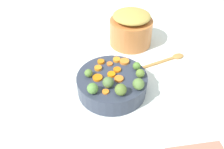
{
  "coord_description": "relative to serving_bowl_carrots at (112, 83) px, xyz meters",
  "views": [
    {
      "loc": [
        -0.19,
        0.59,
        0.66
      ],
      "look_at": [
        0.04,
        -0.01,
        0.1
      ],
      "focal_mm": 35.15,
      "sensor_mm": 36.0,
      "label": 1
    }
  ],
  "objects": [
    {
      "name": "carrot_slice_8",
      "position": [
        0.07,
        -0.02,
        0.04
      ],
      "size": [
        0.04,
        0.04,
        0.01
      ],
      "primitive_type": "cylinder",
      "rotation": [
        0.0,
        0.0,
        5.65
      ],
      "color": "orange",
      "rests_on": "serving_bowl_carrots"
    },
    {
      "name": "carrot_slice_0",
      "position": [
        -0.01,
        0.09,
        0.04
      ],
      "size": [
        0.03,
        0.03,
        0.01
      ],
      "primitive_type": "cylinder",
      "rotation": [
        0.0,
        0.0,
        0.11
      ],
      "color": "orange",
      "rests_on": "serving_bowl_carrots"
    },
    {
      "name": "carrot_slice_9",
      "position": [
        0.04,
        -0.07,
        0.04
      ],
      "size": [
        0.03,
        0.03,
        0.01
      ],
      "primitive_type": "cylinder",
      "rotation": [
        0.0,
        0.0,
        4.58
      ],
      "color": "orange",
      "rests_on": "serving_bowl_carrots"
    },
    {
      "name": "carrot_slice_5",
      "position": [
        0.05,
        0.03,
        0.04
      ],
      "size": [
        0.05,
        0.05,
        0.01
      ],
      "primitive_type": "cylinder",
      "rotation": [
        0.0,
        0.0,
        2.35
      ],
      "color": "orange",
      "rests_on": "serving_bowl_carrots"
    },
    {
      "name": "stuffing_mound",
      "position": [
        0.04,
        -0.36,
        0.12
      ],
      "size": [
        0.19,
        0.19,
        0.05
      ],
      "primitive_type": "ellipsoid",
      "color": "tan",
      "rests_on": "metal_pot"
    },
    {
      "name": "brussels_sprout_0",
      "position": [
        0.08,
        0.03,
        0.05
      ],
      "size": [
        0.03,
        0.03,
        0.03
      ],
      "primitive_type": "sphere",
      "color": "#5A7F36",
      "rests_on": "serving_bowl_carrots"
    },
    {
      "name": "tabletop",
      "position": [
        -0.04,
        0.01,
        -0.05
      ],
      "size": [
        2.4,
        2.4,
        0.02
      ],
      "primitive_type": "cube",
      "color": "white",
      "rests_on": "ground"
    },
    {
      "name": "carrot_slice_1",
      "position": [
        -0.02,
        -0.1,
        0.04
      ],
      "size": [
        0.05,
        0.05,
        0.01
      ],
      "primitive_type": "cylinder",
      "rotation": [
        0.0,
        0.0,
        6.03
      ],
      "color": "orange",
      "rests_on": "serving_bowl_carrots"
    },
    {
      "name": "carrot_slice_4",
      "position": [
        -0.01,
        -0.04,
        0.04
      ],
      "size": [
        0.03,
        0.03,
        0.01
      ],
      "primitive_type": "cylinder",
      "rotation": [
        0.0,
        0.0,
        6.21
      ],
      "color": "orange",
      "rests_on": "serving_bowl_carrots"
    },
    {
      "name": "metal_pot",
      "position": [
        0.04,
        -0.36,
        0.03
      ],
      "size": [
        0.22,
        0.22,
        0.13
      ],
      "primitive_type": "cylinder",
      "color": "#C5743B",
      "rests_on": "tabletop"
    },
    {
      "name": "wooden_spoon",
      "position": [
        -0.18,
        -0.29,
        -0.03
      ],
      "size": [
        0.2,
        0.21,
        0.01
      ],
      "color": "#B88142",
      "rests_on": "tabletop"
    },
    {
      "name": "brussels_sprout_6",
      "position": [
        -0.11,
        0.03,
        0.06
      ],
      "size": [
        0.04,
        0.04,
        0.04
      ],
      "primitive_type": "sphere",
      "color": "#587A3A",
      "rests_on": "serving_bowl_carrots"
    },
    {
      "name": "serving_bowl_carrots",
      "position": [
        0.0,
        0.0,
        0.0
      ],
      "size": [
        0.28,
        0.28,
        0.07
      ],
      "primitive_type": "cylinder",
      "color": "#313849",
      "rests_on": "tabletop"
    },
    {
      "name": "carrot_slice_3",
      "position": [
        0.07,
        -0.06,
        0.04
      ],
      "size": [
        0.04,
        0.04,
        0.01
      ],
      "primitive_type": "cylinder",
      "rotation": [
        0.0,
        0.0,
        2.67
      ],
      "color": "orange",
      "rests_on": "serving_bowl_carrots"
    },
    {
      "name": "carrot_slice_6",
      "position": [
        -0.03,
        0.01,
        0.04
      ],
      "size": [
        0.04,
        0.04,
        0.01
      ],
      "primitive_type": "cylinder",
      "rotation": [
        0.0,
        0.0,
        0.03
      ],
      "color": "orange",
      "rests_on": "serving_bowl_carrots"
    },
    {
      "name": "brussels_sprout_2",
      "position": [
        0.03,
        0.11,
        0.06
      ],
      "size": [
        0.04,
        0.04,
        0.04
      ],
      "primitive_type": "sphere",
      "color": "#55863B",
      "rests_on": "serving_bowl_carrots"
    },
    {
      "name": "brussels_sprout_3",
      "position": [
        -0.1,
        -0.04,
        0.05
      ],
      "size": [
        0.03,
        0.03,
        0.03
      ],
      "primitive_type": "sphere",
      "color": "olive",
      "rests_on": "serving_bowl_carrots"
    },
    {
      "name": "carrot_slice_7",
      "position": [
        0.0,
        -0.01,
        0.04
      ],
      "size": [
        0.03,
        0.03,
        0.01
      ],
      "primitive_type": "cylinder",
      "rotation": [
        0.0,
        0.0,
        6.19
      ],
      "color": "orange",
      "rests_on": "serving_bowl_carrots"
    },
    {
      "name": "carrot_slice_2",
      "position": [
        0.02,
        -0.1,
        0.04
      ],
      "size": [
        0.04,
        0.04,
        0.01
      ],
      "primitive_type": "cylinder",
      "rotation": [
        0.0,
        0.0,
        3.47
      ],
      "color": "orange",
      "rests_on": "serving_bowl_carrots"
    },
    {
      "name": "brussels_sprout_4",
      "position": [
        -0.08,
        -0.08,
        0.05
      ],
      "size": [
        0.03,
        0.03,
        0.03
      ],
      "primitive_type": "sphere",
      "color": "#517E31",
      "rests_on": "serving_bowl_carrots"
    },
    {
      "name": "brussels_sprout_5",
      "position": [
        -0.01,
        0.06,
        0.06
      ],
      "size": [
        0.04,
        0.04,
        0.04
      ],
      "primitive_type": "sphere",
      "color": "#52703C",
      "rests_on": "serving_bowl_carrots"
    },
    {
      "name": "brussels_sprout_1",
      "position": [
        -0.06,
        0.08,
        0.06
      ],
      "size": [
        0.04,
        0.04,
        0.04
      ],
      "primitive_type": "sphere",
      "color": "#59732F",
      "rests_on": "serving_bowl_carrots"
    }
  ]
}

